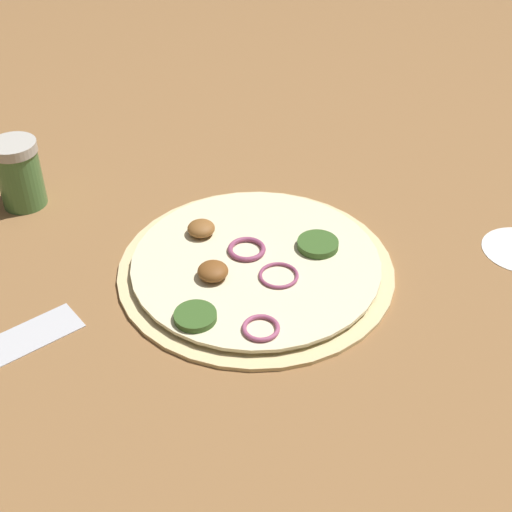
# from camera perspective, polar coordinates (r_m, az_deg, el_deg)

# --- Properties ---
(ground_plane) EXTENTS (3.00, 3.00, 0.00)m
(ground_plane) POSITION_cam_1_polar(r_m,az_deg,el_deg) (0.75, 0.00, -1.16)
(ground_plane) COLOR olive
(pizza) EXTENTS (0.29, 0.29, 0.03)m
(pizza) POSITION_cam_1_polar(r_m,az_deg,el_deg) (0.75, -0.07, -0.78)
(pizza) COLOR beige
(pizza) RESTS_ON ground_plane
(spice_jar) EXTENTS (0.05, 0.05, 0.08)m
(spice_jar) POSITION_cam_1_polar(r_m,az_deg,el_deg) (0.88, -18.43, 6.29)
(spice_jar) COLOR #4C7F42
(spice_jar) RESTS_ON ground_plane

